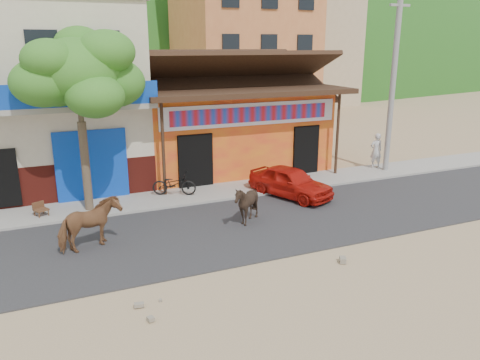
{
  "coord_description": "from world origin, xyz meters",
  "views": [
    {
      "loc": [
        -5.81,
        -10.09,
        5.54
      ],
      "look_at": [
        -0.2,
        3.0,
        1.4
      ],
      "focal_mm": 35.0,
      "sensor_mm": 36.0,
      "label": 1
    }
  ],
  "objects_px": {
    "cow_tan": "(90,224)",
    "utility_pole": "(393,79)",
    "scooter": "(174,184)",
    "red_car": "(290,182)",
    "tree": "(81,122)",
    "pedestrian": "(376,151)",
    "cow_dark": "(246,204)",
    "cafe_chair_right": "(40,204)"
  },
  "relations": [
    {
      "from": "cow_tan",
      "to": "scooter",
      "type": "relative_size",
      "value": 1.05
    },
    {
      "from": "tree",
      "to": "cow_tan",
      "type": "height_order",
      "value": "tree"
    },
    {
      "from": "red_car",
      "to": "scooter",
      "type": "bearing_deg",
      "value": 134.99
    },
    {
      "from": "tree",
      "to": "utility_pole",
      "type": "distance_m",
      "value": 12.84
    },
    {
      "from": "cafe_chair_right",
      "to": "pedestrian",
      "type": "bearing_deg",
      "value": -23.59
    },
    {
      "from": "scooter",
      "to": "pedestrian",
      "type": "height_order",
      "value": "pedestrian"
    },
    {
      "from": "cow_tan",
      "to": "pedestrian",
      "type": "bearing_deg",
      "value": -95.13
    },
    {
      "from": "utility_pole",
      "to": "scooter",
      "type": "distance_m",
      "value": 10.34
    },
    {
      "from": "red_car",
      "to": "scooter",
      "type": "height_order",
      "value": "red_car"
    },
    {
      "from": "scooter",
      "to": "cafe_chair_right",
      "type": "bearing_deg",
      "value": 119.53
    },
    {
      "from": "tree",
      "to": "scooter",
      "type": "distance_m",
      "value": 4.05
    },
    {
      "from": "cow_tan",
      "to": "utility_pole",
      "type": "bearing_deg",
      "value": -97.33
    },
    {
      "from": "pedestrian",
      "to": "cafe_chair_right",
      "type": "height_order",
      "value": "pedestrian"
    },
    {
      "from": "cow_tan",
      "to": "cafe_chair_right",
      "type": "relative_size",
      "value": 2.03
    },
    {
      "from": "tree",
      "to": "cafe_chair_right",
      "type": "distance_m",
      "value": 3.0
    },
    {
      "from": "utility_pole",
      "to": "cow_tan",
      "type": "xyz_separation_m",
      "value": [
        -13.08,
        -3.39,
        -3.36
      ]
    },
    {
      "from": "cow_dark",
      "to": "scooter",
      "type": "bearing_deg",
      "value": -157.75
    },
    {
      "from": "pedestrian",
      "to": "cafe_chair_right",
      "type": "xyz_separation_m",
      "value": [
        -14.12,
        -0.73,
        -0.38
      ]
    },
    {
      "from": "utility_pole",
      "to": "red_car",
      "type": "height_order",
      "value": "utility_pole"
    },
    {
      "from": "cow_dark",
      "to": "cafe_chair_right",
      "type": "relative_size",
      "value": 1.55
    },
    {
      "from": "pedestrian",
      "to": "cafe_chair_right",
      "type": "relative_size",
      "value": 1.89
    },
    {
      "from": "utility_pole",
      "to": "pedestrian",
      "type": "xyz_separation_m",
      "value": [
        -0.2,
        0.48,
        -3.2
      ]
    },
    {
      "from": "tree",
      "to": "utility_pole",
      "type": "height_order",
      "value": "utility_pole"
    },
    {
      "from": "cow_tan",
      "to": "cafe_chair_right",
      "type": "height_order",
      "value": "cow_tan"
    },
    {
      "from": "pedestrian",
      "to": "red_car",
      "type": "bearing_deg",
      "value": 27.92
    },
    {
      "from": "tree",
      "to": "cow_tan",
      "type": "relative_size",
      "value": 3.51
    },
    {
      "from": "cow_dark",
      "to": "red_car",
      "type": "relative_size",
      "value": 0.39
    },
    {
      "from": "cafe_chair_right",
      "to": "tree",
      "type": "bearing_deg",
      "value": -24.83
    },
    {
      "from": "scooter",
      "to": "utility_pole",
      "type": "bearing_deg",
      "value": -66.95
    },
    {
      "from": "utility_pole",
      "to": "scooter",
      "type": "height_order",
      "value": "utility_pole"
    },
    {
      "from": "cow_dark",
      "to": "red_car",
      "type": "xyz_separation_m",
      "value": [
        2.64,
        1.88,
        -0.08
      ]
    },
    {
      "from": "cow_dark",
      "to": "cafe_chair_right",
      "type": "bearing_deg",
      "value": -116.33
    },
    {
      "from": "cafe_chair_right",
      "to": "utility_pole",
      "type": "bearing_deg",
      "value": -25.56
    },
    {
      "from": "cow_dark",
      "to": "pedestrian",
      "type": "height_order",
      "value": "pedestrian"
    },
    {
      "from": "cow_tan",
      "to": "cafe_chair_right",
      "type": "bearing_deg",
      "value": -0.3
    },
    {
      "from": "utility_pole",
      "to": "red_car",
      "type": "xyz_separation_m",
      "value": [
        -5.69,
        -1.46,
        -3.51
      ]
    },
    {
      "from": "scooter",
      "to": "pedestrian",
      "type": "bearing_deg",
      "value": -64.06
    },
    {
      "from": "tree",
      "to": "cow_tan",
      "type": "xyz_separation_m",
      "value": [
        -0.28,
        -3.19,
        -2.36
      ]
    },
    {
      "from": "tree",
      "to": "red_car",
      "type": "relative_size",
      "value": 1.79
    },
    {
      "from": "red_car",
      "to": "cafe_chair_right",
      "type": "relative_size",
      "value": 3.98
    },
    {
      "from": "cow_dark",
      "to": "pedestrian",
      "type": "relative_size",
      "value": 0.82
    },
    {
      "from": "red_car",
      "to": "pedestrian",
      "type": "distance_m",
      "value": 5.83
    }
  ]
}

